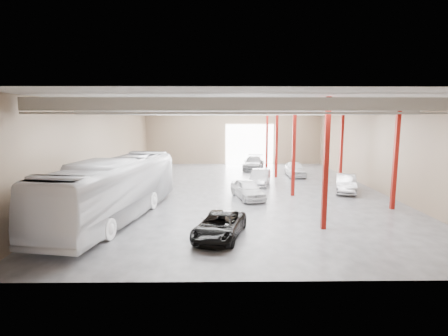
{
  "coord_description": "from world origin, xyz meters",
  "views": [
    {
      "loc": [
        -1.78,
        -28.04,
        6.01
      ],
      "look_at": [
        -1.45,
        -2.44,
        2.2
      ],
      "focal_mm": 28.0,
      "sensor_mm": 36.0,
      "label": 1
    }
  ],
  "objects_px": {
    "car_row_b": "(260,177)",
    "car_row_c": "(254,163)",
    "car_right_far": "(295,169)",
    "car_right_near": "(346,183)",
    "coach_bus": "(114,189)",
    "car_row_a": "(248,189)",
    "black_sedan": "(220,226)"
  },
  "relations": [
    {
      "from": "car_row_b",
      "to": "car_row_c",
      "type": "height_order",
      "value": "car_row_c"
    },
    {
      "from": "car_row_b",
      "to": "car_right_far",
      "type": "height_order",
      "value": "car_right_far"
    },
    {
      "from": "car_right_near",
      "to": "car_row_b",
      "type": "bearing_deg",
      "value": 172.67
    },
    {
      "from": "car_row_b",
      "to": "car_right_far",
      "type": "distance_m",
      "value": 6.01
    },
    {
      "from": "coach_bus",
      "to": "car_row_a",
      "type": "xyz_separation_m",
      "value": [
        8.2,
        5.0,
        -1.09
      ]
    },
    {
      "from": "car_row_c",
      "to": "car_row_b",
      "type": "bearing_deg",
      "value": -80.88
    },
    {
      "from": "car_row_a",
      "to": "car_right_far",
      "type": "height_order",
      "value": "car_right_far"
    },
    {
      "from": "car_row_b",
      "to": "car_right_near",
      "type": "height_order",
      "value": "car_right_near"
    },
    {
      "from": "coach_bus",
      "to": "car_row_b",
      "type": "relative_size",
      "value": 3.12
    },
    {
      "from": "coach_bus",
      "to": "car_row_a",
      "type": "bearing_deg",
      "value": 41.29
    },
    {
      "from": "coach_bus",
      "to": "car_right_near",
      "type": "height_order",
      "value": "coach_bus"
    },
    {
      "from": "black_sedan",
      "to": "car_right_far",
      "type": "height_order",
      "value": "car_right_far"
    },
    {
      "from": "black_sedan",
      "to": "car_right_near",
      "type": "relative_size",
      "value": 1.03
    },
    {
      "from": "car_row_b",
      "to": "car_right_far",
      "type": "relative_size",
      "value": 0.97
    },
    {
      "from": "car_row_c",
      "to": "car_right_near",
      "type": "xyz_separation_m",
      "value": [
        6.2,
        -12.04,
        -0.05
      ]
    },
    {
      "from": "car_row_c",
      "to": "car_right_far",
      "type": "relative_size",
      "value": 1.23
    },
    {
      "from": "black_sedan",
      "to": "car_right_far",
      "type": "relative_size",
      "value": 1.04
    },
    {
      "from": "coach_bus",
      "to": "car_row_b",
      "type": "bearing_deg",
      "value": 56.25
    },
    {
      "from": "coach_bus",
      "to": "car_row_a",
      "type": "relative_size",
      "value": 3.11
    },
    {
      "from": "car_row_a",
      "to": "black_sedan",
      "type": "bearing_deg",
      "value": -119.23
    },
    {
      "from": "car_row_a",
      "to": "car_row_c",
      "type": "height_order",
      "value": "car_row_c"
    },
    {
      "from": "black_sedan",
      "to": "car_row_a",
      "type": "height_order",
      "value": "car_row_a"
    },
    {
      "from": "car_right_far",
      "to": "black_sedan",
      "type": "bearing_deg",
      "value": -111.1
    },
    {
      "from": "black_sedan",
      "to": "car_row_b",
      "type": "distance_m",
      "value": 13.96
    },
    {
      "from": "car_row_a",
      "to": "car_row_c",
      "type": "distance_m",
      "value": 14.31
    },
    {
      "from": "car_right_far",
      "to": "coach_bus",
      "type": "bearing_deg",
      "value": -131.3
    },
    {
      "from": "car_row_b",
      "to": "car_row_c",
      "type": "distance_m",
      "value": 9.0
    },
    {
      "from": "car_row_a",
      "to": "car_right_far",
      "type": "distance_m",
      "value": 11.15
    },
    {
      "from": "car_row_a",
      "to": "car_row_b",
      "type": "height_order",
      "value": "car_row_a"
    },
    {
      "from": "car_row_b",
      "to": "car_row_c",
      "type": "xyz_separation_m",
      "value": [
        0.29,
        9.0,
        0.08
      ]
    },
    {
      "from": "black_sedan",
      "to": "car_right_far",
      "type": "distance_m",
      "value": 19.5
    },
    {
      "from": "black_sedan",
      "to": "car_right_far",
      "type": "xyz_separation_m",
      "value": [
        7.62,
        17.95,
        0.11
      ]
    }
  ]
}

